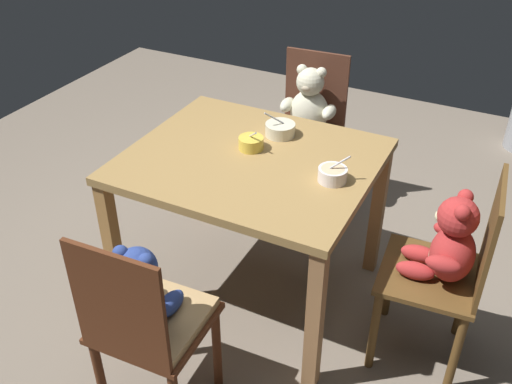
% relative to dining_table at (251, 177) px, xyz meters
% --- Properties ---
extents(ground_plane, '(5.20, 5.20, 0.04)m').
position_rel_dining_table_xyz_m(ground_plane, '(0.00, 0.00, -0.67)').
color(ground_plane, '#786B5D').
extents(dining_table, '(1.06, 0.91, 0.75)m').
position_rel_dining_table_xyz_m(dining_table, '(0.00, 0.00, 0.00)').
color(dining_table, olive).
rests_on(dining_table, ground_plane).
extents(teddy_chair_near_front, '(0.40, 0.39, 0.91)m').
position_rel_dining_table_xyz_m(teddy_chair_near_front, '(-0.01, -0.80, -0.11)').
color(teddy_chair_near_front, '#512815').
rests_on(teddy_chair_near_front, ground_plane).
extents(teddy_chair_near_right, '(0.42, 0.43, 0.90)m').
position_rel_dining_table_xyz_m(teddy_chair_near_right, '(0.88, -0.03, -0.09)').
color(teddy_chair_near_right, brown).
rests_on(teddy_chair_near_right, ground_plane).
extents(teddy_chair_far_center, '(0.41, 0.39, 0.92)m').
position_rel_dining_table_xyz_m(teddy_chair_far_center, '(-0.05, 0.80, -0.08)').
color(teddy_chair_far_center, '#502D1F').
rests_on(teddy_chair_far_center, ground_plane).
extents(porridge_bowl_white_near_right, '(0.12, 0.12, 0.12)m').
position_rel_dining_table_xyz_m(porridge_bowl_white_near_right, '(0.38, -0.02, 0.13)').
color(porridge_bowl_white_near_right, white).
rests_on(porridge_bowl_white_near_right, dining_table).
extents(porridge_bowl_yellow_center, '(0.11, 0.11, 0.11)m').
position_rel_dining_table_xyz_m(porridge_bowl_yellow_center, '(-0.03, 0.07, 0.13)').
color(porridge_bowl_yellow_center, gold).
rests_on(porridge_bowl_yellow_center, dining_table).
extents(porridge_bowl_cream_far_center, '(0.14, 0.14, 0.13)m').
position_rel_dining_table_xyz_m(porridge_bowl_cream_far_center, '(0.03, 0.24, 0.13)').
color(porridge_bowl_cream_far_center, beige).
rests_on(porridge_bowl_cream_far_center, dining_table).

